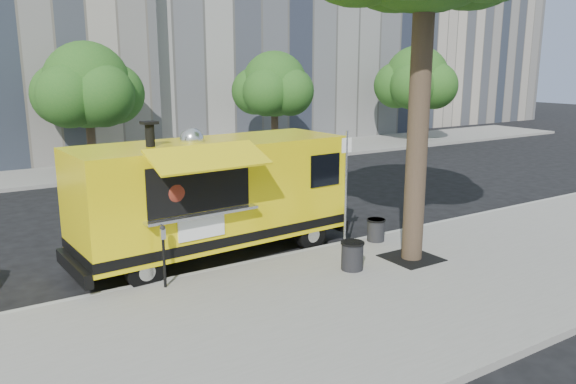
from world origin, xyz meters
The scene contains 14 objects.
ground centered at (0.00, 0.00, 0.00)m, with size 120.00×120.00×0.00m, color black.
sidewalk centered at (0.00, -4.00, 0.07)m, with size 60.00×6.00×0.15m, color gray.
curb centered at (0.00, -0.93, 0.07)m, with size 60.00×0.14×0.16m, color #999993.
far_sidewalk centered at (0.00, 13.50, 0.07)m, with size 60.00×5.00×0.15m, color gray.
building_right centered at (30.00, 24.00, 8.00)m, with size 16.00×12.00×16.00m, color #B5A796.
tree_well centered at (2.60, -2.80, 0.15)m, with size 1.20×1.20×0.02m, color black.
far_tree_b centered at (-1.00, 12.70, 3.83)m, with size 3.60×3.60×5.50m.
far_tree_c centered at (8.00, 12.40, 3.72)m, with size 3.24×3.24×5.21m.
far_tree_d centered at (18.00, 12.60, 3.89)m, with size 3.78×3.78×5.64m.
sign_post centered at (1.55, -1.55, 1.85)m, with size 0.28×0.06×3.00m.
parking_meter centered at (-3.00, -1.35, 0.98)m, with size 0.11×0.11×1.33m.
food_truck centered at (-1.18, 0.17, 1.61)m, with size 7.05×3.53×3.42m.
trash_bin_left centered at (0.93, -2.62, 0.49)m, with size 0.54×0.54×0.64m.
trash_bin_right centered at (2.79, -1.30, 0.46)m, with size 0.49×0.49×0.59m.
Camera 1 is at (-6.73, -11.94, 4.65)m, focal length 35.00 mm.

